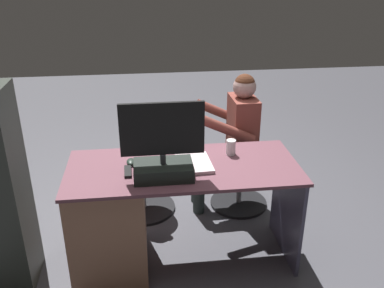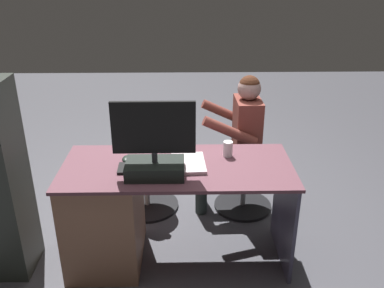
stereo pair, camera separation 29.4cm
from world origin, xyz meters
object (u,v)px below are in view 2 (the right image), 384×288
object	(u,v)px
visitor_chair	(244,182)
person	(237,135)
keyboard	(169,161)
office_chair_teddy	(146,182)
teddy_bear	(145,143)
tv_remote	(121,168)
desk	(119,211)
monitor	(154,154)
computer_mouse	(127,159)
cup	(228,149)

from	to	relation	value
visitor_chair	person	distance (m)	0.44
keyboard	person	world-z (taller)	person
office_chair_teddy	teddy_bear	distance (m)	0.37
teddy_bear	visitor_chair	xyz separation A→B (m)	(-0.84, 0.03, -0.36)
office_chair_teddy	tv_remote	bearing A→B (deg)	83.65
teddy_bear	tv_remote	bearing A→B (deg)	83.76
desk	tv_remote	distance (m)	0.37
monitor	person	bearing A→B (deg)	-127.91
keyboard	teddy_bear	world-z (taller)	teddy_bear
desk	teddy_bear	bearing A→B (deg)	-100.88
desk	computer_mouse	distance (m)	0.38
cup	person	xyz separation A→B (m)	(-0.13, -0.52, -0.12)
monitor	visitor_chair	bearing A→B (deg)	-131.46
keyboard	cup	size ratio (longest dim) A/B	3.89
tv_remote	computer_mouse	bearing A→B (deg)	-101.20
desk	computer_mouse	world-z (taller)	computer_mouse
desk	cup	bearing A→B (deg)	-169.57
person	visitor_chair	bearing A→B (deg)	178.67
computer_mouse	visitor_chair	xyz separation A→B (m)	(-0.90, -0.59, -0.52)
visitor_chair	person	xyz separation A→B (m)	(0.08, -0.00, 0.44)
computer_mouse	person	bearing A→B (deg)	-144.07
desk	teddy_bear	size ratio (longest dim) A/B	4.02
monitor	tv_remote	world-z (taller)	monitor
tv_remote	teddy_bear	size ratio (longest dim) A/B	0.39
tv_remote	person	size ratio (longest dim) A/B	0.13
office_chair_teddy	teddy_bear	size ratio (longest dim) A/B	1.41
person	tv_remote	bearing A→B (deg)	40.34
monitor	keyboard	size ratio (longest dim) A/B	1.22
keyboard	computer_mouse	world-z (taller)	computer_mouse
computer_mouse	person	world-z (taller)	person
tv_remote	office_chair_teddy	bearing A→B (deg)	-98.20
keyboard	cup	world-z (taller)	cup
keyboard	tv_remote	bearing A→B (deg)	18.94
keyboard	cup	distance (m)	0.42
keyboard	cup	bearing A→B (deg)	-167.94
keyboard	office_chair_teddy	distance (m)	0.85
teddy_bear	visitor_chair	distance (m)	0.91
visitor_chair	teddy_bear	bearing A→B (deg)	-2.25
keyboard	tv_remote	xyz separation A→B (m)	(0.30, 0.10, -0.00)
keyboard	person	bearing A→B (deg)	-131.33
cup	visitor_chair	size ratio (longest dim) A/B	0.22
desk	monitor	xyz separation A→B (m)	(-0.28, 0.13, 0.50)
computer_mouse	teddy_bear	world-z (taller)	teddy_bear
monitor	computer_mouse	xyz separation A→B (m)	(0.21, -0.19, -0.13)
tv_remote	teddy_bear	bearing A→B (deg)	-98.08
computer_mouse	office_chair_teddy	world-z (taller)	computer_mouse
desk	keyboard	distance (m)	0.51
keyboard	desk	bearing A→B (deg)	8.53
monitor	computer_mouse	bearing A→B (deg)	-43.44
keyboard	office_chair_teddy	xyz separation A→B (m)	(0.22, -0.63, -0.52)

